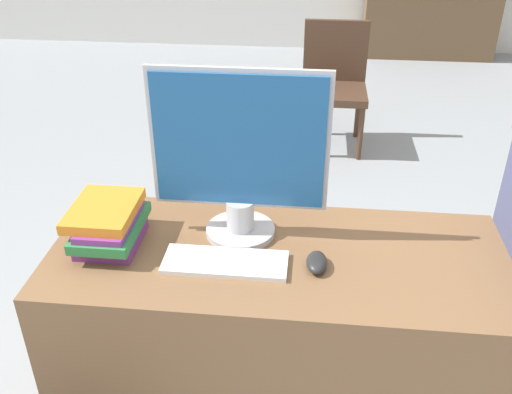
# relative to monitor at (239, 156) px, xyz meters

# --- Properties ---
(desk) EXTENTS (1.37, 0.58, 0.73)m
(desk) POSITION_rel_monitor_xyz_m (0.12, -0.10, -0.63)
(desk) COLOR brown
(desk) RESTS_ON ground_plane
(monitor) EXTENTS (0.53, 0.22, 0.53)m
(monitor) POSITION_rel_monitor_xyz_m (0.00, 0.00, 0.00)
(monitor) COLOR #B7B7BC
(monitor) RESTS_ON desk
(keyboard) EXTENTS (0.36, 0.14, 0.02)m
(keyboard) POSITION_rel_monitor_xyz_m (-0.02, -0.17, -0.26)
(keyboard) COLOR white
(keyboard) RESTS_ON desk
(mouse) EXTENTS (0.06, 0.10, 0.04)m
(mouse) POSITION_rel_monitor_xyz_m (0.24, -0.16, -0.25)
(mouse) COLOR #262626
(mouse) RESTS_ON desk
(book_stack) EXTENTS (0.20, 0.27, 0.13)m
(book_stack) POSITION_rel_monitor_xyz_m (-0.39, -0.10, -0.20)
(book_stack) COLOR #7A3384
(book_stack) RESTS_ON desk
(far_chair) EXTENTS (0.44, 0.44, 0.84)m
(far_chair) POSITION_rel_monitor_xyz_m (0.34, 2.34, -0.53)
(far_chair) COLOR #4C3323
(far_chair) RESTS_ON ground_plane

